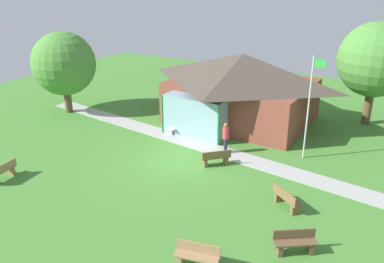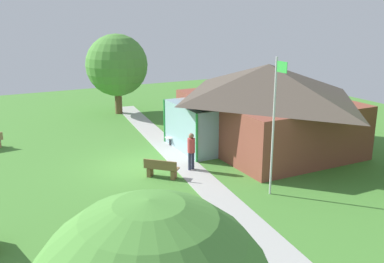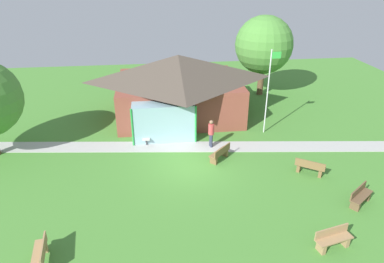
{
  "view_description": "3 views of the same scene",
  "coord_description": "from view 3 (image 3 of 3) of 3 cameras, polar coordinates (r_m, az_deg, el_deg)",
  "views": [
    {
      "loc": [
        10.13,
        -15.98,
        9.16
      ],
      "look_at": [
        -0.22,
        1.36,
        1.14
      ],
      "focal_mm": 37.93,
      "sensor_mm": 36.0,
      "label": 1
    },
    {
      "loc": [
        17.92,
        -6.35,
        6.98
      ],
      "look_at": [
        0.27,
        2.69,
        1.44
      ],
      "focal_mm": 40.48,
      "sensor_mm": 36.0,
      "label": 2
    },
    {
      "loc": [
        -1.85,
        -15.78,
        9.78
      ],
      "look_at": [
        0.32,
        1.97,
        1.12
      ],
      "focal_mm": 32.02,
      "sensor_mm": 36.0,
      "label": 3
    }
  ],
  "objects": [
    {
      "name": "patio_chair_porch_left",
      "position": [
        20.78,
        -7.6,
        -1.19
      ],
      "size": [
        0.49,
        0.49,
        0.86
      ],
      "rotation": [
        0.0,
        0.0,
        3.03
      ],
      "color": "beige",
      "rests_on": "ground_plane"
    },
    {
      "name": "ground_plane",
      "position": [
        18.66,
        -0.25,
        -5.77
      ],
      "size": [
        44.0,
        44.0,
        0.0
      ],
      "primitive_type": "plane",
      "color": "#478433"
    },
    {
      "name": "bench_front_left",
      "position": [
        14.2,
        -23.92,
        -18.25
      ],
      "size": [
        0.65,
        1.55,
        0.84
      ],
      "rotation": [
        0.0,
        0.0,
        1.71
      ],
      "color": "#9E7A51",
      "rests_on": "ground_plane"
    },
    {
      "name": "bench_front_right",
      "position": [
        14.7,
        22.42,
        -16.21
      ],
      "size": [
        1.56,
        0.76,
        0.84
      ],
      "rotation": [
        0.0,
        0.0,
        3.37
      ],
      "color": "#9E7A51",
      "rests_on": "ground_plane"
    },
    {
      "name": "bench_lawn_far_right",
      "position": [
        17.47,
        26.22,
        -9.68
      ],
      "size": [
        1.47,
        1.24,
        0.84
      ],
      "rotation": [
        0.0,
        0.0,
        3.77
      ],
      "color": "brown",
      "rests_on": "ground_plane"
    },
    {
      "name": "flagpole",
      "position": [
        21.75,
        12.63,
        6.99
      ],
      "size": [
        0.64,
        0.08,
        5.39
      ],
      "color": "silver",
      "rests_on": "ground_plane"
    },
    {
      "name": "bench_rear_near_path",
      "position": [
        19.09,
        4.71,
        -3.68
      ],
      "size": [
        1.36,
        1.38,
        0.84
      ],
      "rotation": [
        0.0,
        0.0,
        0.8
      ],
      "color": "brown",
      "rests_on": "ground_plane"
    },
    {
      "name": "visitor_on_path",
      "position": [
        20.13,
        3.21,
        0.01
      ],
      "size": [
        0.34,
        0.34,
        1.74
      ],
      "rotation": [
        0.0,
        0.0,
        4.91
      ],
      "color": "#2D3347",
      "rests_on": "ground_plane"
    },
    {
      "name": "pavilion",
      "position": [
        24.13,
        -2.33,
        7.71
      ],
      "size": [
        9.38,
        8.32,
        4.38
      ],
      "color": "brown",
      "rests_on": "ground_plane"
    },
    {
      "name": "tree_behind_pavilion_right",
      "position": [
        28.64,
        11.89,
        13.91
      ],
      "size": [
        4.59,
        4.59,
        6.43
      ],
      "color": "brown",
      "rests_on": "ground_plane"
    },
    {
      "name": "footpath",
      "position": [
        20.53,
        -0.97,
        -2.56
      ],
      "size": [
        25.72,
        4.3,
        0.03
      ],
      "primitive_type": "cube",
      "rotation": [
        0.0,
        0.0,
        -0.12
      ],
      "color": "#ADADA8",
      "rests_on": "ground_plane"
    },
    {
      "name": "bench_mid_right",
      "position": [
        18.81,
        19.04,
        -5.65
      ],
      "size": [
        1.48,
        1.22,
        0.84
      ],
      "rotation": [
        0.0,
        0.0,
        5.67
      ],
      "color": "brown",
      "rests_on": "ground_plane"
    }
  ]
}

